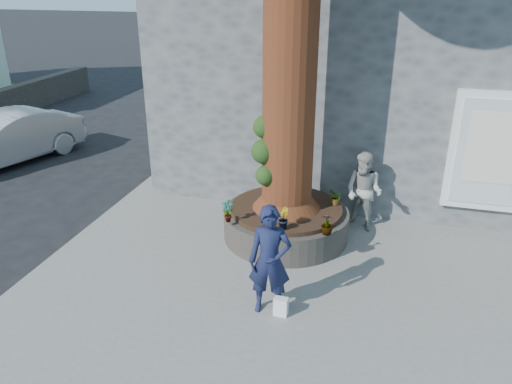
% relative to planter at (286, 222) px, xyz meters
% --- Properties ---
extents(ground, '(120.00, 120.00, 0.00)m').
position_rel_planter_xyz_m(ground, '(-0.80, -2.00, -0.41)').
color(ground, black).
rests_on(ground, ground).
extents(pavement, '(9.00, 8.00, 0.12)m').
position_rel_planter_xyz_m(pavement, '(0.70, -1.00, -0.35)').
color(pavement, slate).
rests_on(pavement, ground).
extents(yellow_line, '(0.10, 30.00, 0.01)m').
position_rel_planter_xyz_m(yellow_line, '(-3.85, -1.00, -0.41)').
color(yellow_line, yellow).
rests_on(yellow_line, ground).
extents(stone_shop, '(10.30, 8.30, 6.30)m').
position_rel_planter_xyz_m(stone_shop, '(1.70, 5.20, 2.75)').
color(stone_shop, '#4D5053').
rests_on(stone_shop, ground).
extents(planter, '(2.30, 2.30, 0.60)m').
position_rel_planter_xyz_m(planter, '(0.00, 0.00, 0.00)').
color(planter, black).
rests_on(planter, pavement).
extents(man, '(0.65, 0.48, 1.65)m').
position_rel_planter_xyz_m(man, '(0.24, -2.26, 0.53)').
color(man, '#151A3A').
rests_on(man, pavement).
extents(woman, '(0.92, 0.84, 1.53)m').
position_rel_planter_xyz_m(woman, '(1.33, 0.69, 0.47)').
color(woman, '#A8A7A1').
rests_on(woman, pavement).
extents(shopping_bag, '(0.21, 0.13, 0.28)m').
position_rel_planter_xyz_m(shopping_bag, '(0.42, -2.34, -0.15)').
color(shopping_bag, white).
rests_on(shopping_bag, pavement).
extents(car_silver, '(2.58, 4.25, 1.32)m').
position_rel_planter_xyz_m(car_silver, '(-8.00, 2.34, 0.25)').
color(car_silver, '#989A9F').
rests_on(car_silver, ground).
extents(plant_a, '(0.23, 0.18, 0.40)m').
position_rel_planter_xyz_m(plant_a, '(-0.85, -0.85, 0.51)').
color(plant_a, gray).
rests_on(plant_a, planter).
extents(plant_b, '(0.24, 0.25, 0.38)m').
position_rel_planter_xyz_m(plant_b, '(0.12, -0.85, 0.50)').
color(plant_b, gray).
rests_on(plant_b, planter).
extents(plant_c, '(0.20, 0.20, 0.36)m').
position_rel_planter_xyz_m(plant_c, '(0.85, -0.85, 0.49)').
color(plant_c, gray).
rests_on(plant_c, planter).
extents(plant_d, '(0.31, 0.33, 0.30)m').
position_rel_planter_xyz_m(plant_d, '(0.85, 0.32, 0.46)').
color(plant_d, gray).
rests_on(plant_d, planter).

